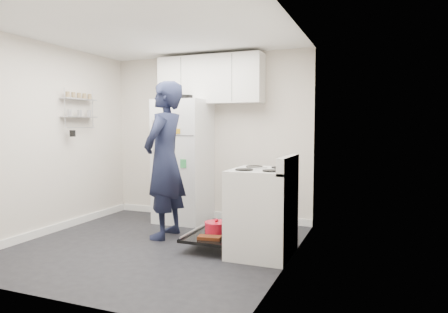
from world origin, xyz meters
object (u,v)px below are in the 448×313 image
at_px(refrigerator, 183,161).
at_px(person, 165,160).
at_px(electric_range, 261,213).
at_px(open_oven_door, 214,232).

height_order(refrigerator, person, person).
xyz_separation_m(electric_range, open_oven_door, (-0.57, 0.02, -0.28)).
bearing_deg(open_oven_door, electric_range, -1.56).
distance_m(electric_range, refrigerator, 1.93).
xyz_separation_m(open_oven_door, refrigerator, (-0.95, 1.08, 0.72)).
height_order(electric_range, person, person).
bearing_deg(refrigerator, open_oven_door, -48.74).
bearing_deg(person, open_oven_door, 71.76).
distance_m(electric_range, open_oven_door, 0.64).
height_order(electric_range, open_oven_door, electric_range).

